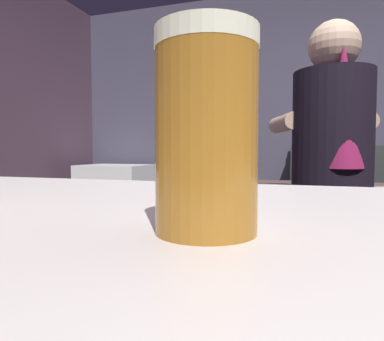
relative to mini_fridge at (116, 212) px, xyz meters
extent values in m
cube|color=#484558|center=(2.01, 0.45, 0.86)|extent=(5.20, 0.10, 2.70)
cube|color=#323736|center=(2.13, 0.17, 0.09)|extent=(0.76, 0.36, 1.17)
cube|color=white|center=(0.00, 0.00, 0.00)|extent=(0.67, 0.55, 0.98)
cube|color=#262626|center=(0.23, -0.29, 0.05)|extent=(0.03, 0.03, 0.35)
cube|color=#338CD8|center=(-0.10, -0.28, 0.12)|extent=(0.10, 0.01, 0.12)
cube|color=#2A273A|center=(1.97, -1.50, -0.06)|extent=(0.28, 0.20, 0.87)
cylinder|color=black|center=(1.97, -1.50, 0.68)|extent=(0.34, 0.34, 0.61)
sphere|color=tan|center=(1.97, -1.50, 1.09)|extent=(0.22, 0.22, 0.22)
cone|color=#8C1E4C|center=(2.00, -1.59, 0.83)|extent=(0.18, 0.18, 0.53)
cylinder|color=tan|center=(1.76, -1.40, 0.77)|extent=(0.17, 0.33, 0.08)
cylinder|color=tan|center=(2.08, -1.30, 0.77)|extent=(0.17, 0.33, 0.08)
cylinder|color=slate|center=(2.04, -1.07, 0.46)|extent=(0.19, 0.19, 0.05)
cube|color=silver|center=(2.25, -1.10, 0.44)|extent=(0.24, 0.11, 0.01)
cylinder|color=#A86B22|center=(1.78, -2.91, 0.64)|extent=(0.07, 0.07, 0.13)
cylinder|color=white|center=(1.78, -2.91, 0.71)|extent=(0.07, 0.07, 0.01)
cylinder|color=#3A609B|center=(1.97, 0.19, 0.76)|extent=(0.05, 0.05, 0.17)
cylinder|color=#3A609B|center=(1.97, 0.19, 0.88)|extent=(0.02, 0.02, 0.07)
cylinder|color=silver|center=(1.97, 0.19, 0.92)|extent=(0.03, 0.03, 0.01)
cylinder|color=#488D2E|center=(1.80, 0.26, 0.74)|extent=(0.05, 0.05, 0.12)
cylinder|color=#488D2E|center=(1.80, 0.26, 0.82)|extent=(0.02, 0.02, 0.05)
cylinder|color=black|center=(1.80, 0.26, 0.85)|extent=(0.03, 0.03, 0.01)
cylinder|color=#4D802C|center=(2.03, 0.09, 0.74)|extent=(0.07, 0.07, 0.13)
cylinder|color=#4D802C|center=(2.03, 0.09, 0.83)|extent=(0.03, 0.03, 0.05)
cylinder|color=black|center=(2.03, 0.09, 0.86)|extent=(0.03, 0.03, 0.01)
camera|label=1|loc=(1.85, -3.14, 0.63)|focal=32.24mm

